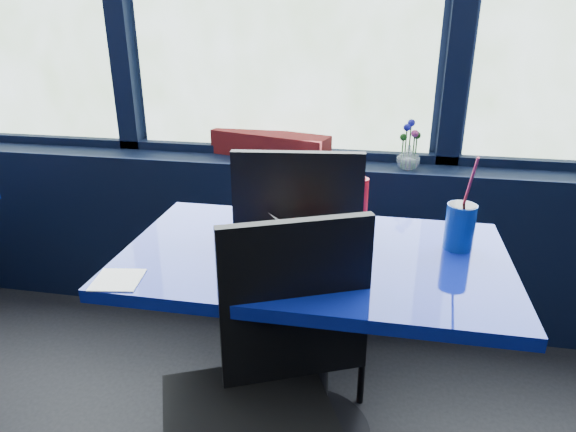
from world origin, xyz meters
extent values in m
plane|color=black|center=(0.00, 3.00, 1.50)|extent=(5.00, 0.00, 5.00)
cube|color=black|center=(0.00, 2.87, 0.40)|extent=(5.00, 0.26, 0.80)
cube|color=black|center=(0.00, 2.95, 0.81)|extent=(4.80, 0.08, 0.06)
cylinder|color=black|center=(0.30, 2.00, 0.01)|extent=(0.44, 0.44, 0.03)
cylinder|color=black|center=(0.30, 2.00, 0.34)|extent=(0.12, 0.12, 0.68)
cube|color=navy|center=(0.30, 2.00, 0.73)|extent=(1.20, 0.70, 0.04)
cube|color=black|center=(0.20, 1.55, 0.47)|extent=(0.58, 0.58, 0.04)
cube|color=black|center=(0.29, 1.74, 0.73)|extent=(0.39, 0.20, 0.48)
cylinder|color=black|center=(0.30, 1.80, 0.22)|extent=(0.02, 0.02, 0.45)
cube|color=black|center=(0.25, 2.38, 0.50)|extent=(0.52, 0.52, 0.04)
cube|color=black|center=(0.22, 2.16, 0.78)|extent=(0.44, 0.09, 0.51)
cylinder|color=black|center=(0.42, 2.61, 0.24)|extent=(0.03, 0.03, 0.48)
cylinder|color=black|center=(0.47, 2.21, 0.24)|extent=(0.03, 0.03, 0.48)
cylinder|color=black|center=(0.02, 2.56, 0.24)|extent=(0.03, 0.03, 0.48)
cylinder|color=black|center=(0.07, 2.16, 0.24)|extent=(0.03, 0.03, 0.48)
cube|color=maroon|center=(-0.04, 2.90, 0.86)|extent=(0.60, 0.30, 0.12)
imported|color=silver|center=(0.60, 2.81, 0.85)|extent=(0.13, 0.13, 0.10)
cylinder|color=#1E5919|center=(0.59, 2.81, 0.89)|extent=(0.01, 0.01, 0.17)
sphere|color=#1E1EB2|center=(0.59, 2.81, 0.99)|extent=(0.03, 0.03, 0.03)
cylinder|color=#1E5919|center=(0.62, 2.80, 0.87)|extent=(0.01, 0.01, 0.15)
sphere|color=#EE4694|center=(0.62, 2.80, 0.96)|extent=(0.03, 0.03, 0.03)
cylinder|color=#1E5919|center=(0.60, 2.83, 0.89)|extent=(0.01, 0.01, 0.19)
sphere|color=#1E1EB2|center=(0.60, 2.83, 1.00)|extent=(0.03, 0.03, 0.03)
cylinder|color=#1E5919|center=(0.57, 2.83, 0.86)|extent=(0.01, 0.01, 0.13)
sphere|color=#1E5919|center=(0.57, 2.83, 0.94)|extent=(0.03, 0.03, 0.03)
cylinder|color=#1E5919|center=(0.63, 2.82, 0.87)|extent=(0.01, 0.01, 0.14)
sphere|color=#1E5919|center=(0.63, 2.82, 0.95)|extent=(0.03, 0.03, 0.03)
cylinder|color=red|center=(0.26, 2.00, 0.78)|extent=(0.34, 0.34, 0.05)
cylinder|color=white|center=(0.26, 2.00, 0.76)|extent=(0.33, 0.33, 0.00)
cylinder|color=white|center=(0.37, 2.04, 0.81)|extent=(0.11, 0.11, 0.09)
sphere|color=brown|center=(0.25, 1.98, 0.82)|extent=(0.06, 0.06, 0.06)
cylinder|color=red|center=(0.24, 1.99, 0.84)|extent=(0.07, 0.07, 0.01)
cylinder|color=red|center=(0.42, 2.27, 0.83)|extent=(0.06, 0.06, 0.17)
cone|color=red|center=(0.42, 2.27, 0.94)|extent=(0.04, 0.04, 0.05)
cylinder|color=navy|center=(0.75, 2.12, 0.82)|extent=(0.09, 0.09, 0.15)
cylinder|color=black|center=(0.75, 2.12, 0.89)|extent=(0.08, 0.08, 0.01)
cylinder|color=#E83053|center=(0.76, 2.12, 0.96)|extent=(0.03, 0.07, 0.20)
cube|color=white|center=(-0.22, 1.72, 0.75)|extent=(0.15, 0.15, 0.00)
camera|label=1|loc=(0.49, 0.56, 1.46)|focal=32.00mm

